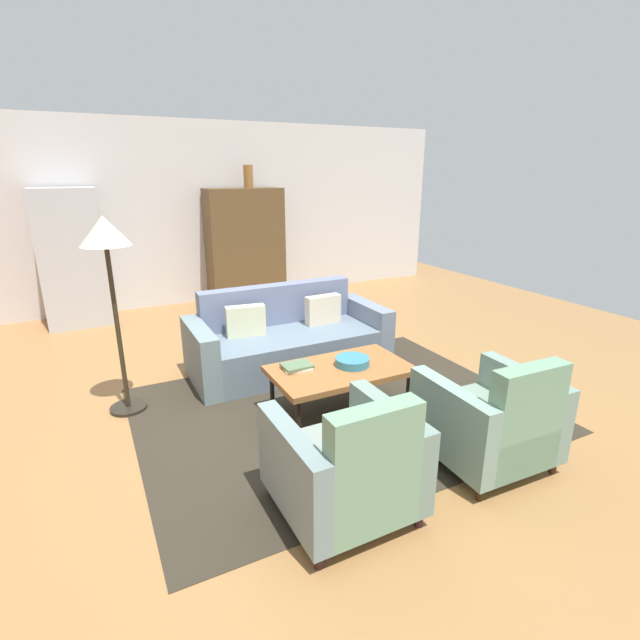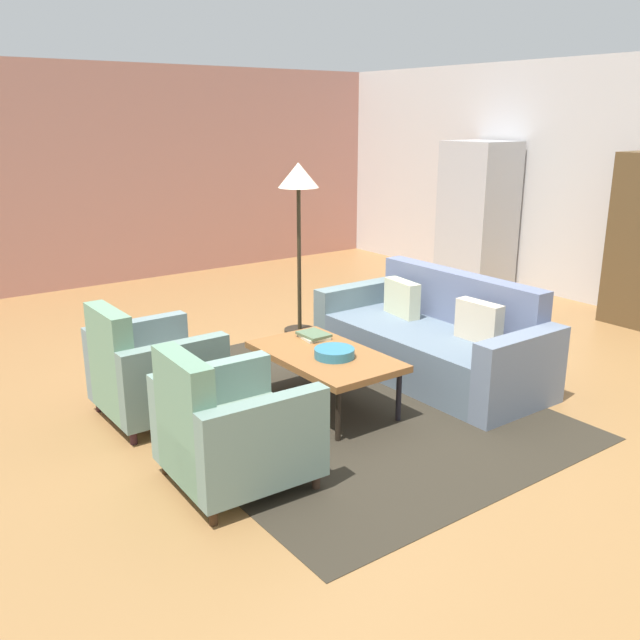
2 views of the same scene
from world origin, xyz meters
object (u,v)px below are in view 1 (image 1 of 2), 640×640
Objects in this scene: armchair_left at (348,469)px; vase_tall at (248,176)px; book_stack at (297,367)px; armchair_right at (493,422)px; coffee_table at (340,372)px; fruit_bowl at (352,361)px; refrigerator at (72,258)px; floor_lamp at (107,250)px; cabinet at (245,246)px; couch at (287,341)px.

vase_tall reaches higher than armchair_left.
vase_tall is at bearing 76.68° from armchair_left.
vase_tall is (0.94, 3.88, 1.52)m from book_stack.
armchair_right is 2.57× the size of vase_tall.
coffee_table is 0.14m from fruit_bowl.
refrigerator is (-2.60, -0.10, -1.05)m from vase_tall.
armchair_left is 0.51× the size of floor_lamp.
armchair_right is 1.62m from book_stack.
floor_lamp is at bearing -126.18° from vase_tall.
floor_lamp reaches higher than armchair_right.
coffee_table is at bearing -97.05° from cabinet.
vase_tall is 3.89m from floor_lamp.
book_stack is (-0.35, 0.14, 0.06)m from coffee_table.
coffee_table is 4.61× the size of book_stack.
couch is 3.45m from refrigerator.
armchair_left is (-0.60, -2.35, 0.06)m from couch.
floor_lamp is at bearing -124.92° from cabinet.
couch is at bearing 75.38° from armchair_left.
fruit_bowl is (-0.48, 1.17, 0.13)m from armchair_right.
refrigerator is (-2.50, -0.10, 0.03)m from cabinet.
armchair_left is at bearing -117.21° from coffee_table.
coffee_table is 4.36m from vase_tall.
refrigerator reaches higher than couch.
coffee_table is 1.36× the size of armchair_left.
cabinet is at bearing 177.29° from vase_tall.
refrigerator is (-2.60, 5.09, 0.58)m from armchair_right.
coffee_table is at bearing 62.47° from armchair_left.
armchair_right is 5.44m from vase_tall.
refrigerator reaches higher than book_stack.
cabinet reaches higher than armchair_left.
couch is 8.07× the size of book_stack.
vase_tall reaches higher than fruit_bowl.
coffee_table is at bearing 119.15° from armchair_right.
vase_tall is (0.48, 4.03, 1.50)m from fruit_bowl.
vase_tall reaches higher than armchair_right.
coffee_table is 0.70× the size of floor_lamp.
fruit_bowl is at bearing -61.66° from refrigerator.
floor_lamp is (-1.67, -0.27, 1.16)m from couch.
vase_tall is at bearing -102.01° from couch.
cabinet is at bearing -100.05° from couch.
cabinet is at bearing 93.12° from armchair_right.
cabinet reaches higher than fruit_bowl.
book_stack is at bearing 71.53° from couch.
refrigerator is at bearing 96.14° from floor_lamp.
vase_tall is 0.20× the size of floor_lamp.
couch is at bearing 90.01° from coffee_table.
armchair_left is at bearing 75.59° from couch.
cabinet is at bearing 77.75° from armchair_left.
fruit_bowl is at bearing -96.79° from vase_tall.
book_stack is at bearing -30.23° from floor_lamp.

